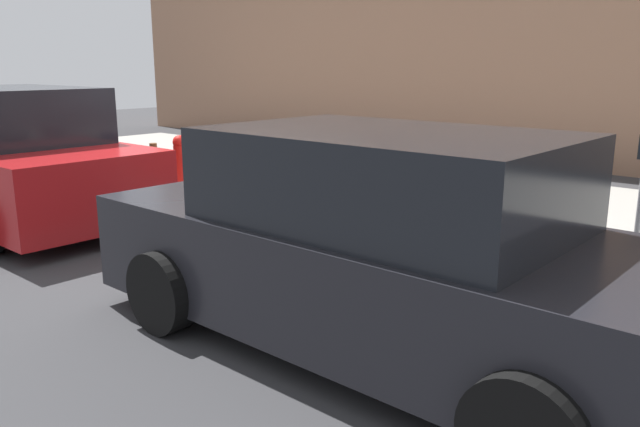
{
  "coord_description": "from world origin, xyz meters",
  "views": [
    {
      "loc": [
        -6.08,
        5.33,
        2.01
      ],
      "look_at": [
        -1.77,
        0.45,
        0.47
      ],
      "focal_mm": 35.49,
      "sensor_mm": 36.0,
      "label": 1
    }
  ],
  "objects_px": {
    "suitcase_maroon_7": "(287,184)",
    "parked_car_red_1": "(10,159)",
    "parked_car_charcoal_0": "(385,251)",
    "suitcase_silver_1": "(489,222)",
    "suitcase_olive_4": "(384,205)",
    "suitcase_red_2": "(443,218)",
    "fire_hydrant": "(180,161)",
    "suitcase_red_9": "(243,178)",
    "suitcase_navy_5": "(346,193)",
    "suitcase_black_10": "(223,170)",
    "suitcase_silver_8": "(267,185)",
    "suitcase_teal_6": "(315,190)",
    "bollard_post": "(154,164)",
    "suitcase_maroon_0": "(537,227)",
    "suitcase_black_3": "(409,210)"
  },
  "relations": [
    {
      "from": "suitcase_red_2",
      "to": "suitcase_maroon_0",
      "type": "bearing_deg",
      "value": -174.96
    },
    {
      "from": "suitcase_maroon_7",
      "to": "suitcase_silver_8",
      "type": "xyz_separation_m",
      "value": [
        0.48,
        -0.09,
        -0.09
      ]
    },
    {
      "from": "suitcase_black_3",
      "to": "suitcase_teal_6",
      "type": "distance_m",
      "value": 1.43
    },
    {
      "from": "suitcase_silver_8",
      "to": "suitcase_red_9",
      "type": "distance_m",
      "value": 0.47
    },
    {
      "from": "suitcase_maroon_7",
      "to": "suitcase_black_10",
      "type": "bearing_deg",
      "value": -4.15
    },
    {
      "from": "suitcase_maroon_7",
      "to": "suitcase_black_10",
      "type": "relative_size",
      "value": 0.97
    },
    {
      "from": "suitcase_maroon_7",
      "to": "bollard_post",
      "type": "bearing_deg",
      "value": 2.04
    },
    {
      "from": "suitcase_maroon_0",
      "to": "parked_car_charcoal_0",
      "type": "height_order",
      "value": "parked_car_charcoal_0"
    },
    {
      "from": "suitcase_silver_1",
      "to": "suitcase_silver_8",
      "type": "xyz_separation_m",
      "value": [
        3.27,
        0.01,
        -0.02
      ]
    },
    {
      "from": "suitcase_navy_5",
      "to": "bollard_post",
      "type": "relative_size",
      "value": 1.53
    },
    {
      "from": "suitcase_maroon_0",
      "to": "suitcase_red_9",
      "type": "xyz_separation_m",
      "value": [
        4.24,
        0.01,
        -0.01
      ]
    },
    {
      "from": "suitcase_olive_4",
      "to": "parked_car_charcoal_0",
      "type": "height_order",
      "value": "parked_car_charcoal_0"
    },
    {
      "from": "suitcase_navy_5",
      "to": "bollard_post",
      "type": "distance_m",
      "value": 3.77
    },
    {
      "from": "suitcase_black_3",
      "to": "suitcase_silver_8",
      "type": "bearing_deg",
      "value": -2.64
    },
    {
      "from": "parked_car_red_1",
      "to": "suitcase_silver_1",
      "type": "bearing_deg",
      "value": -157.17
    },
    {
      "from": "suitcase_maroon_7",
      "to": "parked_car_red_1",
      "type": "bearing_deg",
      "value": 38.6
    },
    {
      "from": "bollard_post",
      "to": "suitcase_red_9",
      "type": "bearing_deg",
      "value": -174.65
    },
    {
      "from": "suitcase_black_3",
      "to": "suitcase_maroon_7",
      "type": "xyz_separation_m",
      "value": [
        1.88,
        -0.02,
        0.06
      ]
    },
    {
      "from": "suitcase_maroon_7",
      "to": "suitcase_red_2",
      "type": "bearing_deg",
      "value": -179.93
    },
    {
      "from": "suitcase_red_2",
      "to": "suitcase_silver_8",
      "type": "xyz_separation_m",
      "value": [
        2.79,
        -0.09,
        -0.01
      ]
    },
    {
      "from": "suitcase_black_3",
      "to": "suitcase_olive_4",
      "type": "xyz_separation_m",
      "value": [
        0.45,
        -0.15,
        -0.03
      ]
    },
    {
      "from": "suitcase_maroon_0",
      "to": "bollard_post",
      "type": "xyz_separation_m",
      "value": [
        6.11,
        0.19,
        0.0
      ]
    },
    {
      "from": "suitcase_navy_5",
      "to": "suitcase_red_9",
      "type": "bearing_deg",
      "value": -1.23
    },
    {
      "from": "suitcase_maroon_0",
      "to": "suitcase_teal_6",
      "type": "xyz_separation_m",
      "value": [
        2.83,
        0.06,
        0.01
      ]
    },
    {
      "from": "suitcase_olive_4",
      "to": "suitcase_teal_6",
      "type": "distance_m",
      "value": 0.99
    },
    {
      "from": "suitcase_red_2",
      "to": "bollard_post",
      "type": "relative_size",
      "value": 1.27
    },
    {
      "from": "suitcase_red_2",
      "to": "fire_hydrant",
      "type": "distance_m",
      "value": 4.65
    },
    {
      "from": "suitcase_red_9",
      "to": "suitcase_navy_5",
      "type": "bearing_deg",
      "value": 178.77
    },
    {
      "from": "suitcase_black_10",
      "to": "parked_car_charcoal_0",
      "type": "height_order",
      "value": "parked_car_charcoal_0"
    },
    {
      "from": "suitcase_silver_1",
      "to": "suitcase_navy_5",
      "type": "bearing_deg",
      "value": 1.98
    },
    {
      "from": "suitcase_navy_5",
      "to": "suitcase_teal_6",
      "type": "bearing_deg",
      "value": 1.02
    },
    {
      "from": "suitcase_navy_5",
      "to": "suitcase_teal_6",
      "type": "relative_size",
      "value": 1.16
    },
    {
      "from": "suitcase_navy_5",
      "to": "suitcase_black_10",
      "type": "xyz_separation_m",
      "value": [
        2.36,
        -0.07,
        0.01
      ]
    },
    {
      "from": "suitcase_silver_8",
      "to": "suitcase_teal_6",
      "type": "bearing_deg",
      "value": 176.15
    },
    {
      "from": "suitcase_maroon_0",
      "to": "suitcase_silver_1",
      "type": "height_order",
      "value": "suitcase_maroon_0"
    },
    {
      "from": "suitcase_olive_4",
      "to": "suitcase_maroon_7",
      "type": "height_order",
      "value": "suitcase_maroon_7"
    },
    {
      "from": "suitcase_olive_4",
      "to": "suitcase_red_9",
      "type": "bearing_deg",
      "value": 1.28
    },
    {
      "from": "suitcase_black_3",
      "to": "suitcase_red_9",
      "type": "xyz_separation_m",
      "value": [
        2.83,
        -0.1,
        0.02
      ]
    },
    {
      "from": "suitcase_teal_6",
      "to": "bollard_post",
      "type": "height_order",
      "value": "suitcase_teal_6"
    },
    {
      "from": "fire_hydrant",
      "to": "parked_car_charcoal_0",
      "type": "xyz_separation_m",
      "value": [
        -5.51,
        2.32,
        0.17
      ]
    },
    {
      "from": "suitcase_navy_5",
      "to": "parked_car_red_1",
      "type": "distance_m",
      "value": 4.45
    },
    {
      "from": "suitcase_maroon_7",
      "to": "parked_car_charcoal_0",
      "type": "xyz_separation_m",
      "value": [
        -3.17,
        2.27,
        0.24
      ]
    },
    {
      "from": "suitcase_silver_1",
      "to": "suitcase_red_9",
      "type": "height_order",
      "value": "suitcase_red_9"
    },
    {
      "from": "suitcase_silver_8",
      "to": "suitcase_red_9",
      "type": "bearing_deg",
      "value": 1.71
    },
    {
      "from": "suitcase_maroon_0",
      "to": "suitcase_teal_6",
      "type": "distance_m",
      "value": 2.83
    },
    {
      "from": "suitcase_red_2",
      "to": "suitcase_silver_8",
      "type": "height_order",
      "value": "suitcase_red_2"
    },
    {
      "from": "suitcase_red_2",
      "to": "bollard_post",
      "type": "distance_m",
      "value": 5.13
    },
    {
      "from": "suitcase_maroon_0",
      "to": "suitcase_black_10",
      "type": "height_order",
      "value": "suitcase_black_10"
    },
    {
      "from": "suitcase_black_3",
      "to": "suitcase_black_10",
      "type": "xyz_separation_m",
      "value": [
        3.29,
        -0.12,
        0.07
      ]
    },
    {
      "from": "suitcase_teal_6",
      "to": "suitcase_maroon_7",
      "type": "bearing_deg",
      "value": 3.21
    }
  ]
}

